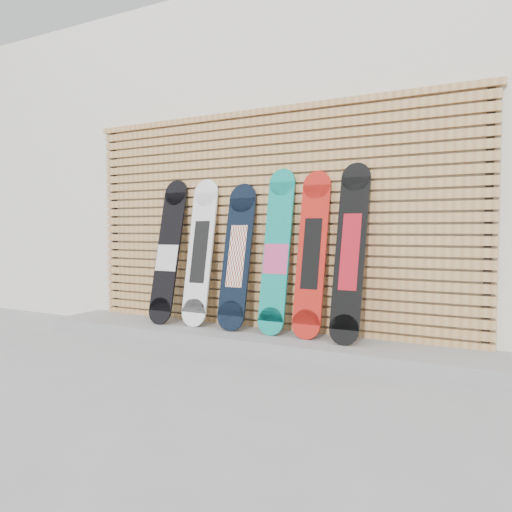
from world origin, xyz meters
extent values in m
plane|color=gray|center=(0.00, 0.00, 0.00)|extent=(80.00, 80.00, 0.00)
cube|color=beige|center=(0.50, 3.50, 1.80)|extent=(12.00, 5.00, 3.60)
cube|color=gray|center=(-0.15, 0.68, 0.06)|extent=(4.60, 0.70, 0.12)
cube|color=#B2814A|center=(-0.15, 0.97, 0.14)|extent=(4.20, 0.05, 0.08)
cube|color=#B2814A|center=(-0.15, 0.97, 0.23)|extent=(4.20, 0.05, 0.08)
cube|color=#B2814A|center=(-0.15, 0.97, 0.33)|extent=(4.20, 0.05, 0.07)
cube|color=#B2814A|center=(-0.15, 0.97, 0.43)|extent=(4.20, 0.05, 0.07)
cube|color=#B2814A|center=(-0.15, 0.97, 0.53)|extent=(4.20, 0.05, 0.07)
cube|color=#B2814A|center=(-0.15, 0.97, 0.62)|extent=(4.20, 0.05, 0.07)
cube|color=#B2814A|center=(-0.15, 0.97, 0.72)|extent=(4.20, 0.05, 0.07)
cube|color=#B2814A|center=(-0.15, 0.97, 0.82)|extent=(4.20, 0.05, 0.07)
cube|color=#B2814A|center=(-0.15, 0.97, 0.91)|extent=(4.20, 0.05, 0.07)
cube|color=#B2814A|center=(-0.15, 0.97, 1.01)|extent=(4.20, 0.05, 0.08)
cube|color=#B2814A|center=(-0.15, 0.97, 1.11)|extent=(4.20, 0.05, 0.08)
cube|color=#B2814A|center=(-0.15, 0.97, 1.20)|extent=(4.20, 0.05, 0.08)
cube|color=#B2814A|center=(-0.15, 0.97, 1.30)|extent=(4.20, 0.05, 0.08)
cube|color=#B2814A|center=(-0.15, 0.97, 1.40)|extent=(4.20, 0.05, 0.08)
cube|color=#B2814A|center=(-0.15, 0.97, 1.50)|extent=(4.20, 0.05, 0.08)
cube|color=#B2814A|center=(-0.15, 0.97, 1.59)|extent=(4.20, 0.05, 0.08)
cube|color=#B2814A|center=(-0.15, 0.97, 1.69)|extent=(4.20, 0.05, 0.08)
cube|color=#B2814A|center=(-0.15, 0.97, 1.79)|extent=(4.20, 0.05, 0.08)
cube|color=#B2814A|center=(-0.15, 0.97, 1.88)|extent=(4.20, 0.05, 0.08)
cube|color=#B2814A|center=(-0.15, 0.97, 1.98)|extent=(4.20, 0.05, 0.08)
cube|color=#B2814A|center=(-0.15, 0.97, 2.08)|extent=(4.20, 0.05, 0.08)
cube|color=#B2814A|center=(-0.15, 0.97, 2.17)|extent=(4.20, 0.05, 0.08)
cube|color=black|center=(-2.17, 0.99, 1.12)|extent=(0.06, 0.04, 2.23)
cube|color=black|center=(1.87, 0.99, 1.12)|extent=(0.06, 0.04, 2.23)
cube|color=#B2814A|center=(-0.15, 0.97, 2.26)|extent=(4.26, 0.07, 0.06)
cube|color=black|center=(-1.19, 0.76, 0.88)|extent=(0.28, 0.31, 1.25)
cylinder|color=black|center=(-1.19, 0.61, 0.26)|extent=(0.28, 0.09, 0.28)
cylinder|color=black|center=(-1.19, 0.90, 1.50)|extent=(0.28, 0.09, 0.28)
cube|color=silver|center=(-1.19, 0.74, 0.80)|extent=(0.27, 0.09, 0.28)
cube|color=silver|center=(-0.81, 0.79, 0.87)|extent=(0.29, 0.26, 1.23)
cylinder|color=silver|center=(-0.81, 0.67, 0.26)|extent=(0.29, 0.08, 0.29)
cylinder|color=silver|center=(-0.81, 0.91, 1.49)|extent=(0.29, 0.08, 0.29)
cube|color=black|center=(-0.81, 0.79, 0.87)|extent=(0.18, 0.15, 0.64)
cube|color=black|center=(-0.36, 0.78, 0.84)|extent=(0.30, 0.26, 1.16)
cylinder|color=black|center=(-0.36, 0.66, 0.27)|extent=(0.30, 0.08, 0.30)
cylinder|color=black|center=(-0.36, 0.90, 1.42)|extent=(0.30, 0.08, 0.30)
cube|color=white|center=(-0.36, 0.78, 0.84)|extent=(0.18, 0.15, 0.61)
cube|color=#0D8578|center=(0.07, 0.79, 0.90)|extent=(0.26, 0.27, 1.31)
cylinder|color=#0D8578|center=(0.07, 0.66, 0.25)|extent=(0.26, 0.07, 0.26)
cylinder|color=#0D8578|center=(0.07, 0.91, 1.56)|extent=(0.26, 0.07, 0.26)
cube|color=#D94C82|center=(0.07, 0.77, 0.83)|extent=(0.25, 0.08, 0.29)
cube|color=red|center=(0.42, 0.79, 0.88)|extent=(0.27, 0.27, 1.27)
cylinder|color=red|center=(0.42, 0.66, 0.25)|extent=(0.27, 0.07, 0.27)
cylinder|color=red|center=(0.42, 0.91, 1.52)|extent=(0.27, 0.07, 0.27)
cube|color=black|center=(0.42, 0.79, 0.88)|extent=(0.17, 0.15, 0.65)
cube|color=black|center=(0.80, 0.75, 0.91)|extent=(0.27, 0.32, 1.32)
cylinder|color=black|center=(0.80, 0.60, 0.25)|extent=(0.27, 0.08, 0.26)
cylinder|color=black|center=(0.80, 0.90, 1.57)|extent=(0.27, 0.08, 0.26)
cube|color=maroon|center=(0.80, 0.75, 0.91)|extent=(0.16, 0.18, 0.67)
camera|label=1|loc=(2.12, -3.45, 1.10)|focal=35.00mm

